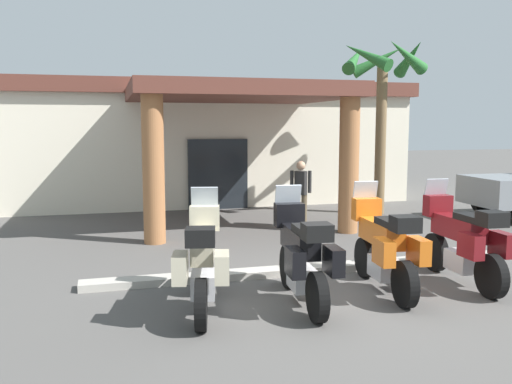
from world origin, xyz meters
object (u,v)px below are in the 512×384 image
object	(u,v)px
motorcycle_black	(302,255)
pedestrian	(301,189)
palm_tree_near_portico	(382,80)
motorcycle_orange	(384,246)
motel_building	(203,140)
motorcycle_maroon	(463,241)
motorcycle_cream	(203,260)

from	to	relation	value
motorcycle_black	pedestrian	world-z (taller)	pedestrian
pedestrian	palm_tree_near_portico	xyz separation A→B (m)	(2.86, 1.31, 2.80)
motorcycle_orange	palm_tree_near_portico	world-z (taller)	palm_tree_near_portico
motel_building	motorcycle_orange	world-z (taller)	motel_building
motel_building	motorcycle_black	world-z (taller)	motel_building
motorcycle_maroon	pedestrian	xyz separation A→B (m)	(-0.79, 5.29, 0.24)
motorcycle_cream	motorcycle_black	world-z (taller)	same
motorcycle_orange	pedestrian	world-z (taller)	pedestrian
motel_building	motorcycle_orange	distance (m)	11.37
motorcycle_black	palm_tree_near_portico	xyz separation A→B (m)	(4.86, 6.83, 3.05)
motorcycle_cream	palm_tree_near_portico	size ratio (longest dim) A/B	0.45
motorcycle_maroon	palm_tree_near_portico	xyz separation A→B (m)	(2.07, 6.60, 3.05)
pedestrian	palm_tree_near_portico	size ratio (longest dim) A/B	0.33
motorcycle_maroon	pedestrian	distance (m)	5.36
motorcycle_black	motorcycle_orange	bearing A→B (deg)	-76.59
motorcycle_cream	pedestrian	xyz separation A→B (m)	(3.40, 5.43, 0.24)
motorcycle_cream	palm_tree_near_portico	distance (m)	9.69
motorcycle_cream	motorcycle_black	bearing A→B (deg)	-81.55
motorcycle_orange	pedestrian	size ratio (longest dim) A/B	1.35
palm_tree_near_portico	motorcycle_orange	bearing A→B (deg)	-117.58
motorcycle_black	motorcycle_orange	world-z (taller)	same
motorcycle_orange	palm_tree_near_portico	size ratio (longest dim) A/B	0.45
motorcycle_cream	pedestrian	size ratio (longest dim) A/B	1.34
palm_tree_near_portico	pedestrian	bearing A→B (deg)	-155.41
motorcycle_cream	motorcycle_maroon	distance (m)	4.20
motorcycle_cream	motorcycle_maroon	bearing A→B (deg)	-75.88
motorcycle_cream	motorcycle_maroon	size ratio (longest dim) A/B	0.99
motorcycle_maroon	motorcycle_orange	bearing A→B (deg)	94.52
motel_building	motorcycle_maroon	world-z (taller)	motel_building
motorcycle_orange	palm_tree_near_portico	bearing A→B (deg)	-21.43
motorcycle_orange	motorcycle_maroon	size ratio (longest dim) A/B	1.00
pedestrian	motel_building	bearing A→B (deg)	-144.68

